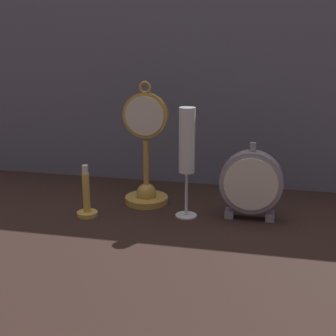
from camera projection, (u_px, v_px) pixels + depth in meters
name	position (u px, v px, depth m)	size (l,w,h in m)	color
ground_plane	(160.00, 226.00, 1.05)	(4.00, 4.00, 0.00)	black
fabric_backdrop_drape	(187.00, 80.00, 1.27)	(1.38, 0.01, 0.59)	slate
pocket_watch_on_stand	(146.00, 161.00, 1.16)	(0.11, 0.11, 0.31)	gold
mantel_clock_silver	(251.00, 183.00, 1.06)	(0.14, 0.04, 0.18)	gray
champagne_flute	(187.00, 148.00, 1.06)	(0.05, 0.05, 0.26)	silver
brass_candlestick	(87.00, 200.00, 1.09)	(0.05, 0.05, 0.12)	gold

